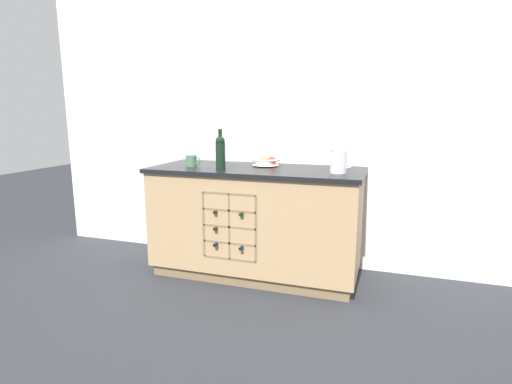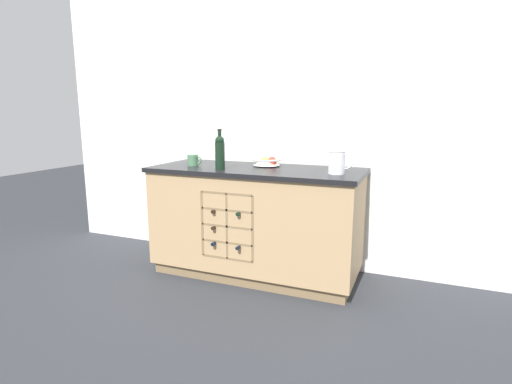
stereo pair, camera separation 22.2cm
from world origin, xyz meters
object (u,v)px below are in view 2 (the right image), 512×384
(fruit_bowl, at_px, (267,161))
(ceramic_mug, at_px, (193,160))
(white_pitcher, at_px, (337,162))
(standing_wine_bottle, at_px, (220,151))

(fruit_bowl, xyz_separation_m, ceramic_mug, (-0.58, -0.20, 0.00))
(fruit_bowl, relative_size, ceramic_mug, 1.88)
(white_pitcher, xyz_separation_m, standing_wine_bottle, (-0.89, -0.11, 0.05))
(fruit_bowl, distance_m, standing_wine_bottle, 0.42)
(fruit_bowl, bearing_deg, ceramic_mug, -161.19)
(white_pitcher, relative_size, ceramic_mug, 1.41)
(fruit_bowl, relative_size, white_pitcher, 1.34)
(ceramic_mug, bearing_deg, white_pitcher, -0.12)
(fruit_bowl, bearing_deg, white_pitcher, -18.05)
(fruit_bowl, height_order, white_pitcher, white_pitcher)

